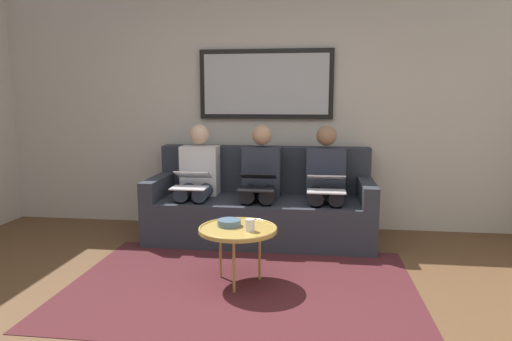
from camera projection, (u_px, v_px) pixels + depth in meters
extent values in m
cube|color=beige|center=(267.00, 108.00, 4.95)|extent=(6.00, 0.12, 2.60)
cube|color=#4C1E23|center=(241.00, 285.00, 3.44)|extent=(2.60, 1.80, 0.01)
cube|color=#2D333D|center=(261.00, 218.00, 4.58)|extent=(2.20, 0.90, 0.42)
cube|color=#2D333D|center=(264.00, 169.00, 4.85)|extent=(2.20, 0.20, 0.48)
cube|color=#2D333D|center=(366.00, 191.00, 4.40)|extent=(0.14, 0.90, 0.20)
cube|color=#2D333D|center=(161.00, 185.00, 4.66)|extent=(0.14, 0.90, 0.20)
cube|color=black|center=(266.00, 84.00, 4.82)|extent=(1.42, 0.04, 0.73)
cube|color=#B2B7BC|center=(266.00, 84.00, 4.80)|extent=(1.32, 0.01, 0.63)
cylinder|color=tan|center=(238.00, 230.00, 3.42)|extent=(0.59, 0.59, 0.03)
torus|color=tan|center=(238.00, 228.00, 3.42)|extent=(0.59, 0.59, 0.02)
cylinder|color=#B28E42|center=(234.00, 266.00, 3.28)|extent=(0.02, 0.02, 0.41)
cylinder|color=#B28E42|center=(260.00, 254.00, 3.53)|extent=(0.02, 0.02, 0.41)
cylinder|color=#B28E42|center=(221.00, 253.00, 3.56)|extent=(0.02, 0.02, 0.41)
cylinder|color=silver|center=(250.00, 225.00, 3.34)|extent=(0.07, 0.07, 0.09)
cylinder|color=slate|center=(229.00, 223.00, 3.47)|extent=(0.18, 0.18, 0.05)
cube|color=#2D3342|center=(326.00, 173.00, 4.52)|extent=(0.38, 0.22, 0.50)
sphere|color=#997051|center=(327.00, 136.00, 4.47)|extent=(0.20, 0.20, 0.20)
cylinder|color=#232328|center=(335.00, 195.00, 4.33)|extent=(0.14, 0.42, 0.14)
cylinder|color=#232328|center=(316.00, 195.00, 4.36)|extent=(0.14, 0.42, 0.14)
cylinder|color=#232328|center=(335.00, 230.00, 4.17)|extent=(0.11, 0.11, 0.42)
cylinder|color=#232328|center=(316.00, 229.00, 4.20)|extent=(0.11, 0.11, 0.42)
cube|color=silver|center=(326.00, 191.00, 4.13)|extent=(0.35, 0.21, 0.01)
cube|color=silver|center=(326.00, 177.00, 4.24)|extent=(0.35, 0.20, 0.07)
cube|color=#A5C6EA|center=(326.00, 177.00, 4.24)|extent=(0.31, 0.18, 0.06)
cube|color=#2D3342|center=(262.00, 171.00, 4.61)|extent=(0.38, 0.22, 0.50)
sphere|color=tan|center=(262.00, 135.00, 4.55)|extent=(0.20, 0.20, 0.20)
cylinder|color=#232328|center=(268.00, 193.00, 4.42)|extent=(0.14, 0.42, 0.14)
cylinder|color=#232328|center=(250.00, 193.00, 4.44)|extent=(0.14, 0.42, 0.14)
cylinder|color=#232328|center=(266.00, 227.00, 4.25)|extent=(0.11, 0.11, 0.42)
cylinder|color=#232328|center=(247.00, 227.00, 4.28)|extent=(0.11, 0.11, 0.42)
cube|color=black|center=(256.00, 190.00, 4.21)|extent=(0.34, 0.21, 0.01)
cube|color=black|center=(258.00, 176.00, 4.33)|extent=(0.34, 0.20, 0.08)
cube|color=#A5C6EA|center=(258.00, 176.00, 4.33)|extent=(0.30, 0.17, 0.06)
cube|color=silver|center=(200.00, 170.00, 4.69)|extent=(0.38, 0.22, 0.50)
sphere|color=beige|center=(199.00, 134.00, 4.63)|extent=(0.20, 0.20, 0.20)
cylinder|color=#384256|center=(204.00, 192.00, 4.50)|extent=(0.14, 0.42, 0.14)
cylinder|color=#384256|center=(186.00, 191.00, 4.52)|extent=(0.14, 0.42, 0.14)
cylinder|color=#384256|center=(199.00, 225.00, 4.34)|extent=(0.11, 0.11, 0.42)
cylinder|color=#384256|center=(181.00, 224.00, 4.36)|extent=(0.11, 0.11, 0.42)
cube|color=white|center=(189.00, 188.00, 4.29)|extent=(0.34, 0.21, 0.01)
cube|color=white|center=(193.00, 175.00, 4.42)|extent=(0.34, 0.20, 0.09)
cube|color=#A5C6EA|center=(193.00, 174.00, 4.42)|extent=(0.30, 0.17, 0.08)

